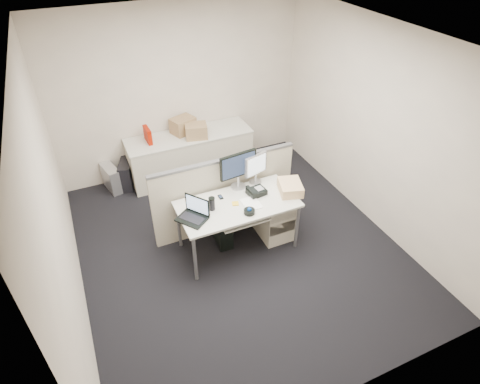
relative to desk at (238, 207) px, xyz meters
name	(u,v)px	position (x,y,z in m)	size (l,w,h in m)	color
floor	(238,246)	(0.00, 0.00, -0.67)	(4.00, 4.50, 0.01)	black
ceiling	(237,41)	(0.00, 0.00, 2.04)	(4.00, 4.50, 0.01)	white
wall_back	(180,92)	(0.00, 2.25, 0.69)	(4.00, 0.02, 2.70)	#BEB2A4
wall_front	(360,308)	(0.00, -2.25, 0.69)	(4.00, 0.02, 2.70)	#BEB2A4
wall_left	(53,205)	(-2.00, 0.00, 0.69)	(0.02, 4.50, 2.70)	#BEB2A4
wall_right	(376,128)	(2.00, 0.00, 0.69)	(0.02, 4.50, 2.70)	#BEB2A4
desk	(238,207)	(0.00, 0.00, 0.00)	(1.50, 0.75, 0.73)	silver
keyboard_tray	(244,219)	(0.00, -0.18, -0.04)	(0.62, 0.32, 0.02)	silver
drawer_pedestal	(273,214)	(0.55, 0.05, -0.34)	(0.40, 0.55, 0.65)	beige
cubicle_partition	(224,195)	(0.00, 0.45, -0.11)	(2.00, 0.06, 1.10)	#A8A287
back_counter	(191,155)	(0.00, 1.93, -0.30)	(2.00, 0.60, 0.72)	beige
monitor_main	(238,171)	(0.15, 0.32, 0.32)	(0.51, 0.20, 0.51)	black
monitor_small	(256,169)	(0.40, 0.32, 0.28)	(0.34, 0.17, 0.42)	#B7B7BC
laptop	(191,211)	(-0.62, -0.06, 0.19)	(0.34, 0.26, 0.26)	black
trackball	(249,212)	(0.05, -0.24, 0.09)	(0.14, 0.14, 0.05)	black
desk_phone	(256,192)	(0.30, 0.08, 0.10)	(0.22, 0.18, 0.07)	black
paper_stack	(251,204)	(0.15, -0.08, 0.07)	(0.21, 0.26, 0.01)	white
sticky_pad	(235,204)	(-0.03, 0.00, 0.07)	(0.08, 0.08, 0.01)	yellow
travel_mug	(212,204)	(-0.33, 0.02, 0.15)	(0.08, 0.08, 0.16)	black
banana	(254,192)	(0.28, 0.10, 0.08)	(0.16, 0.04, 0.04)	#E7BA48
cellphone	(221,197)	(-0.15, 0.20, 0.07)	(0.05, 0.09, 0.01)	black
manila_folders	(290,187)	(0.72, -0.05, 0.13)	(0.28, 0.35, 0.13)	tan
keyboard	(239,216)	(-0.05, -0.14, -0.02)	(0.41, 0.15, 0.02)	black
pc_tower_desk	(222,228)	(-0.15, 0.20, -0.45)	(0.18, 0.46, 0.43)	black
pc_tower_spare_dark	(127,174)	(-1.05, 2.03, -0.45)	(0.19, 0.47, 0.44)	black
pc_tower_spare_silver	(112,178)	(-1.30, 2.03, -0.46)	(0.18, 0.44, 0.41)	#B7B7BC
cardboard_box_left	(183,126)	(-0.05, 2.05, 0.19)	(0.36, 0.27, 0.27)	olive
cardboard_box_right	(196,132)	(0.09, 1.81, 0.18)	(0.34, 0.26, 0.24)	olive
red_binder	(148,136)	(-0.64, 1.98, 0.18)	(0.06, 0.27, 0.26)	#941200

